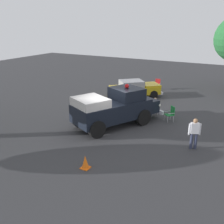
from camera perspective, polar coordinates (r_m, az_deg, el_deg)
ground_plane at (r=16.70m, az=-1.83°, el=-3.70°), size 60.00×60.00×0.00m
vintage_fire_truck at (r=16.96m, az=0.65°, el=0.98°), size 6.30×4.57×2.59m
classic_hot_rod at (r=23.65m, az=4.90°, el=4.99°), size 4.31×4.46×1.46m
lawn_chair_near_truck at (r=19.19m, az=9.17°, el=0.99°), size 0.69×0.69×1.02m
lawn_chair_by_car at (r=18.27m, az=12.36°, el=-0.14°), size 0.69×0.69×1.02m
lawn_chair_spare at (r=26.53m, az=9.61°, el=5.98°), size 0.57×0.58×1.02m
spectator_seated at (r=19.10m, az=8.82°, el=1.27°), size 0.64×0.64×1.29m
spectator_standing at (r=14.56m, az=17.04°, el=-3.98°), size 0.42×0.62×1.68m
traffic_cone at (r=12.49m, az=-5.67°, el=-10.51°), size 0.40×0.40×0.64m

